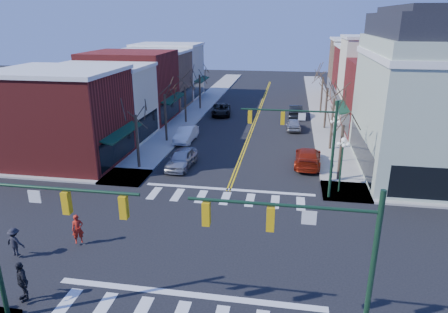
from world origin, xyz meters
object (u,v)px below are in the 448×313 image
at_px(car_left_near, 182,159).
at_px(car_right_mid, 294,124).
at_px(lamppost_midblock, 334,132).
at_px(pedestrian_red_a, 78,229).
at_px(car_right_far, 296,111).
at_px(pedestrian_dark_a, 22,281).
at_px(car_left_far, 221,110).
at_px(car_left_mid, 186,134).
at_px(victorian_corner, 445,94).
at_px(car_right_near, 308,157).
at_px(pedestrian_dark_b, 15,242).
at_px(lamppost_corner, 342,156).

relative_size(car_left_near, car_right_mid, 1.16).
bearing_deg(lamppost_midblock, pedestrian_red_a, -133.44).
height_order(car_right_far, pedestrian_dark_a, pedestrian_dark_a).
bearing_deg(car_left_far, car_right_mid, -39.97).
height_order(car_left_mid, car_left_far, car_left_mid).
bearing_deg(victorian_corner, car_right_near, -178.07).
bearing_deg(pedestrian_dark_b, pedestrian_red_a, -140.17).
xyz_separation_m(car_left_far, pedestrian_red_a, (-2.50, -33.36, 0.30)).
distance_m(car_right_far, pedestrian_dark_b, 38.69).
bearing_deg(car_right_near, lamppost_midblock, -155.04).
height_order(lamppost_midblock, pedestrian_dark_b, lamppost_midblock).
relative_size(lamppost_corner, car_right_far, 0.89).
height_order(car_left_near, pedestrian_dark_b, pedestrian_dark_b).
xyz_separation_m(car_left_near, car_right_mid, (9.60, 14.11, -0.11)).
xyz_separation_m(lamppost_corner, car_right_near, (-2.12, 5.65, -2.17)).
xyz_separation_m(car_left_near, car_right_far, (9.84, 20.66, -0.00)).
height_order(car_left_near, car_right_mid, car_left_near).
xyz_separation_m(car_right_near, car_right_mid, (-1.28, 11.82, -0.10)).
height_order(lamppost_corner, lamppost_midblock, same).
xyz_separation_m(car_right_far, pedestrian_dark_a, (-12.34, -38.85, 0.33)).
distance_m(car_left_mid, car_right_mid, 12.95).
relative_size(victorian_corner, lamppost_corner, 3.29).
distance_m(lamppost_midblock, car_left_mid, 15.42).
distance_m(car_left_mid, car_right_far, 17.36).
distance_m(lamppost_corner, car_right_far, 24.32).
bearing_deg(pedestrian_dark_b, car_left_near, -102.56).
xyz_separation_m(lamppost_midblock, car_left_mid, (-14.60, 4.45, -2.19)).
xyz_separation_m(lamppost_midblock, car_left_far, (-13.00, 16.99, -2.24)).
bearing_deg(pedestrian_dark_a, car_left_near, 119.25).
distance_m(car_right_mid, pedestrian_dark_b, 32.65).
bearing_deg(car_right_near, pedestrian_dark_a, 59.97).
bearing_deg(car_left_far, car_right_near, -66.49).
xyz_separation_m(pedestrian_red_a, pedestrian_dark_a, (0.00, -4.97, 0.11)).
bearing_deg(pedestrian_red_a, victorian_corner, 0.67).
height_order(car_left_far, pedestrian_dark_b, pedestrian_dark_b).
xyz_separation_m(lamppost_midblock, car_left_near, (-13.00, -3.15, -2.16)).
relative_size(car_left_near, car_left_mid, 1.00).
relative_size(car_left_near, pedestrian_dark_a, 2.39).
bearing_deg(lamppost_corner, pedestrian_red_a, -147.52).
height_order(lamppost_midblock, car_right_mid, lamppost_midblock).
height_order(lamppost_midblock, car_left_mid, lamppost_midblock).
height_order(car_left_far, car_right_far, car_right_far).
bearing_deg(lamppost_midblock, pedestrian_dark_b, -135.10).
distance_m(car_left_mid, pedestrian_red_a, 20.84).
xyz_separation_m(car_left_far, car_right_mid, (9.60, -6.03, -0.03)).
bearing_deg(car_left_far, pedestrian_red_a, -102.14).
relative_size(car_left_far, car_right_near, 0.95).
distance_m(lamppost_corner, car_left_mid, 18.38).
height_order(lamppost_corner, pedestrian_dark_b, lamppost_corner).
relative_size(lamppost_midblock, car_left_near, 0.92).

